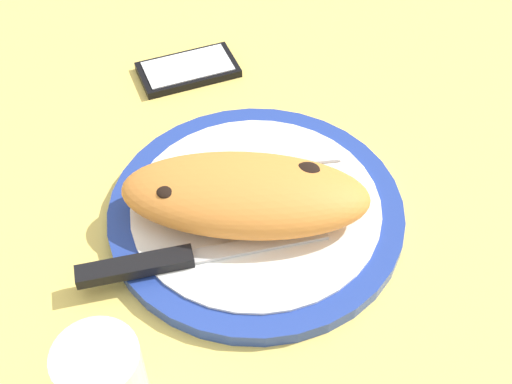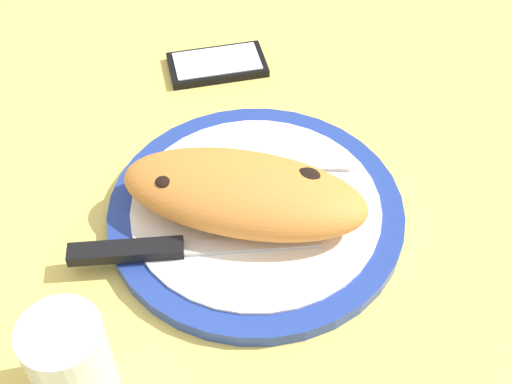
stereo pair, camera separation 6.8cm
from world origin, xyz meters
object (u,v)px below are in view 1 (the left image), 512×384
at_px(knife, 168,261).
at_px(smartphone, 188,69).
at_px(fork, 250,166).
at_px(plate, 256,211).
at_px(calzone, 245,194).

xyz_separation_m(knife, smartphone, (-0.01, -0.31, -0.02)).
relative_size(fork, knife, 0.66).
xyz_separation_m(plate, calzone, (0.01, 0.01, 0.04)).
xyz_separation_m(calzone, fork, (-0.01, -0.06, -0.03)).
relative_size(plate, fork, 1.86).
bearing_deg(knife, plate, -141.63).
bearing_deg(calzone, knife, 37.78).
xyz_separation_m(fork, smartphone, (0.07, -0.18, -0.01)).
relative_size(calzone, smartphone, 1.88).
height_order(plate, calzone, calzone).
xyz_separation_m(fork, knife, (0.08, 0.12, 0.00)).
bearing_deg(plate, knife, 38.37).
height_order(plate, knife, knife).
relative_size(plate, knife, 1.23).
bearing_deg(calzone, smartphone, -76.05).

